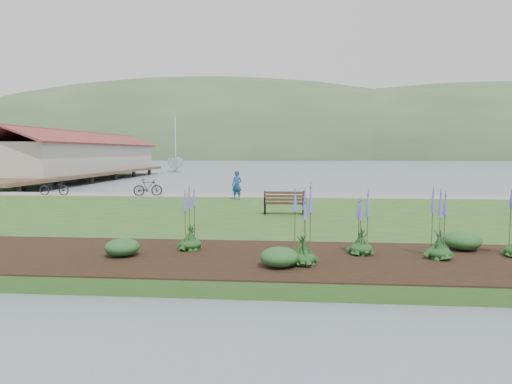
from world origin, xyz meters
TOP-DOWN VIEW (x-y plane):
  - ground at (0.00, 0.00)m, footprint 600.00×600.00m
  - lawn at (0.00, -2.00)m, footprint 34.00×20.00m
  - shoreline_path at (0.00, 6.90)m, footprint 34.00×2.20m
  - garden_bed at (3.00, -9.80)m, footprint 24.00×4.40m
  - far_hillside at (20.00, 170.00)m, footprint 580.00×80.00m
  - pier_pavilion at (-20.00, 27.52)m, footprint 8.00×36.00m
  - park_bench at (3.25, -1.35)m, footprint 1.77×0.72m
  - person at (0.35, 4.66)m, footprint 0.83×0.69m
  - bicycle_a at (-11.61, 6.19)m, footprint 0.75×1.93m
  - bicycle_b at (-5.52, 6.35)m, footprint 0.96×1.86m
  - sailboat at (-15.06, 48.69)m, footprint 13.44×13.55m
  - pannier at (-2.62, 5.14)m, footprint 0.21×0.30m
  - echium_0 at (3.95, -10.50)m, footprint 0.62×0.62m
  - echium_1 at (5.54, -9.23)m, footprint 0.62×0.62m
  - echium_2 at (7.46, -9.57)m, footprint 0.62×0.62m
  - echium_4 at (0.83, -9.07)m, footprint 0.62×0.62m
  - shrub_0 at (-0.80, -9.98)m, footprint 0.92×0.92m
  - shrub_1 at (3.39, -10.76)m, footprint 0.94×0.94m
  - shrub_2 at (8.46, -8.41)m, footprint 1.02×1.02m

SIDE VIEW (x-z plane):
  - ground at x=0.00m, z-range 0.00..0.00m
  - far_hillside at x=20.00m, z-range -19.00..19.00m
  - sailboat at x=-15.06m, z-range -13.70..13.70m
  - lawn at x=0.00m, z-range 0.00..0.40m
  - shoreline_path at x=0.00m, z-range 0.40..0.43m
  - garden_bed at x=3.00m, z-range 0.40..0.44m
  - pannier at x=-2.62m, z-range 0.40..0.71m
  - shrub_0 at x=-0.80m, z-range 0.44..0.90m
  - shrub_1 at x=3.39m, z-range 0.44..0.91m
  - shrub_2 at x=8.46m, z-range 0.44..0.95m
  - bicycle_a at x=-11.61m, z-range 0.40..1.40m
  - bicycle_b at x=-5.52m, z-range 0.40..1.47m
  - park_bench at x=3.25m, z-range 0.40..1.49m
  - echium_1 at x=5.54m, z-range 0.20..2.00m
  - echium_2 at x=7.46m, z-range 0.20..2.08m
  - echium_4 at x=0.83m, z-range 0.18..2.32m
  - echium_0 at x=3.95m, z-range 0.24..2.40m
  - person at x=0.35m, z-range 0.40..2.38m
  - pier_pavilion at x=-20.00m, z-range -0.06..5.34m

